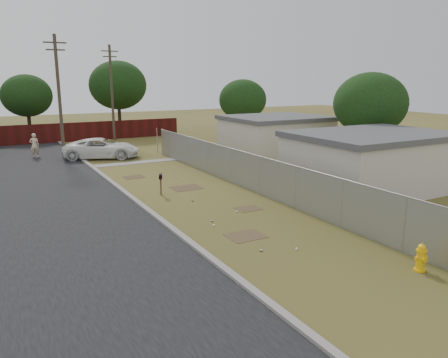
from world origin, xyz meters
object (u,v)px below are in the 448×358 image
pedestrian (35,145)px  fire_hydrant (421,258)px  pickup_truck (102,148)px  mailbox (161,178)px

pedestrian → fire_hydrant: bearing=115.9°
fire_hydrant → pickup_truck: (-3.85, 24.80, 0.33)m
fire_hydrant → mailbox: bearing=106.8°
fire_hydrant → pedestrian: bearing=106.5°
fire_hydrant → mailbox: mailbox is taller
pickup_truck → pedestrian: 5.26m
mailbox → pickup_truck: bearing=90.3°
fire_hydrant → pedestrian: (-8.23, 27.71, 0.49)m
mailbox → pickup_truck: size_ratio=0.20×
fire_hydrant → pickup_truck: bearing=98.8°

